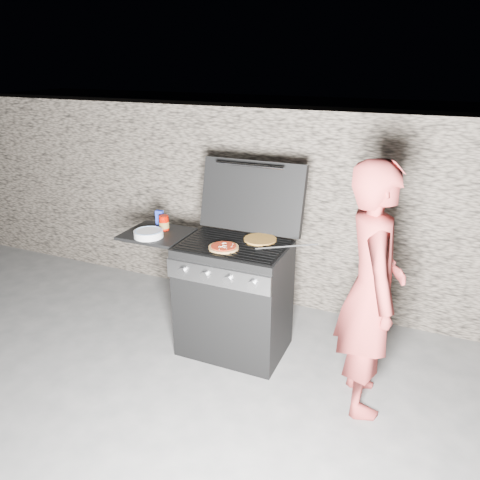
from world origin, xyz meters
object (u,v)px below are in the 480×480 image
at_px(gas_grill, 205,292).
at_px(pizza_topped, 224,247).
at_px(sauce_jar, 164,223).
at_px(person, 371,291).

bearing_deg(gas_grill, pizza_topped, -26.78).
bearing_deg(pizza_topped, gas_grill, 153.22).
xyz_separation_m(gas_grill, sauce_jar, (-0.40, 0.08, 0.51)).
bearing_deg(pizza_topped, sauce_jar, 162.97).
distance_m(gas_grill, pizza_topped, 0.53).
relative_size(gas_grill, sauce_jar, 11.20).
bearing_deg(sauce_jar, gas_grill, -11.20).
xyz_separation_m(pizza_topped, sauce_jar, (-0.62, 0.19, 0.04)).
bearing_deg(pizza_topped, person, -5.40).
xyz_separation_m(sauce_jar, person, (1.69, -0.29, -0.12)).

